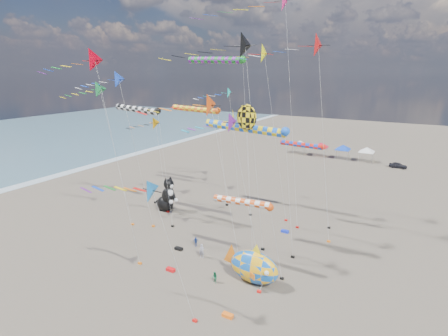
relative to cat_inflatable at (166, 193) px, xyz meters
name	(u,v)px	position (x,y,z in m)	size (l,w,h in m)	color
ground	(146,297)	(11.06, -16.56, -2.55)	(260.00, 260.00, 0.00)	brown
delta_kite_0	(145,126)	(-2.65, -0.55, 9.40)	(7.99, 1.89, 13.22)	orange
delta_kite_1	(203,108)	(12.65, -9.48, 13.34)	(11.94, 2.35, 17.37)	#E74A0F
delta_kite_2	(309,47)	(18.64, 1.82, 19.02)	(12.34, 2.73, 23.18)	red
delta_kite_3	(96,91)	(-5.24, -6.09, 14.20)	(10.67, 2.09, 18.12)	#1A7F3C
delta_kite_4	(236,126)	(15.82, -8.97, 11.92)	(7.70, 1.98, 15.77)	#751B90
delta_kite_5	(92,63)	(2.54, -12.74, 17.34)	(11.90, 2.35, 21.38)	#C80015
delta_kite_6	(124,82)	(-1.35, -5.16, 15.38)	(10.04, 2.13, 19.33)	blue
delta_kite_7	(255,56)	(10.93, 5.04, 18.39)	(13.39, 2.48, 22.48)	#FBFF0C
delta_kite_8	(150,188)	(12.62, -16.96, 7.95)	(10.07, 1.95, 11.83)	blue
delta_kite_9	(268,1)	(13.07, 3.69, 24.23)	(16.38, 2.96, 28.53)	#E0206D
delta_kite_10	(235,47)	(12.79, -3.70, 18.86)	(13.32, 2.77, 23.06)	black
delta_kite_11	(220,95)	(3.85, 8.34, 13.18)	(8.41, 1.69, 16.99)	#17D8CD
windsock_0	(219,61)	(6.10, 4.30, 17.90)	(9.60, 0.91, 20.98)	#178024
windsock_1	(198,110)	(1.60, 5.92, 11.21)	(9.29, 0.83, 14.23)	#E65413
windsock_2	(304,146)	(17.66, 5.55, 7.68)	(7.01, 0.64, 10.65)	red
windsock_3	(249,129)	(14.50, -3.64, 10.82)	(10.52, 0.91, 13.87)	blue
windsock_4	(245,203)	(16.34, -8.02, 4.46)	(7.58, 0.72, 7.42)	#E1490F
windsock_5	(139,110)	(-0.31, -3.96, 11.98)	(8.35, 0.78, 15.00)	black
angelfish_kite	(245,119)	(14.46, -4.61, 11.98)	(3.74, 3.02, 15.98)	yellow
cat_inflatable	(166,193)	(0.00, 0.00, 0.00)	(3.78, 1.89, 5.11)	black
fish_inflatable	(254,267)	(18.32, -9.97, -0.83)	(6.41, 2.80, 4.15)	blue
person_adult	(202,251)	(11.58, -8.47, -1.77)	(0.57, 0.38, 1.57)	gray
child_green	(215,278)	(15.16, -11.71, -1.98)	(0.56, 0.43, 1.14)	#1B7749
child_blue	(196,241)	(9.56, -6.67, -2.00)	(0.65, 0.27, 1.11)	#223F9A
kite_bag_0	(179,249)	(8.43, -8.37, -2.40)	(0.90, 0.44, 0.30)	black
kite_bag_1	(228,315)	(18.53, -15.20, -2.40)	(0.90, 0.44, 0.30)	orange
kite_bag_2	(285,231)	(17.08, 1.66, -2.40)	(0.90, 0.44, 0.30)	#152CDA
kite_bag_3	(171,270)	(10.32, -12.17, -2.40)	(0.90, 0.44, 0.30)	red
tent_row	(332,144)	(12.56, 43.44, 0.59)	(19.20, 4.20, 3.80)	silver
parked_car	(398,165)	(26.60, 41.44, -1.98)	(1.36, 3.38, 1.15)	#26262D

